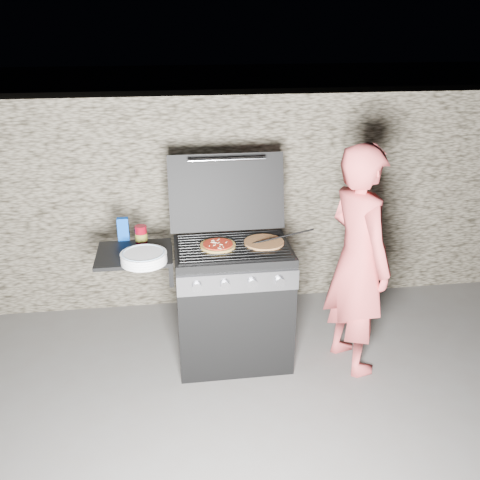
{
  "coord_description": "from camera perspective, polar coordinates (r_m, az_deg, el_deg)",
  "views": [
    {
      "loc": [
        -0.41,
        -3.34,
        2.38
      ],
      "look_at": [
        0.05,
        0.0,
        0.95
      ],
      "focal_mm": 40.0,
      "sensor_mm": 36.0,
      "label": 1
    }
  ],
  "objects": [
    {
      "name": "plate_stack",
      "position": [
        3.49,
        -10.23,
        -1.86
      ],
      "size": [
        0.39,
        0.39,
        0.07
      ],
      "primitive_type": "cylinder",
      "rotation": [
        0.0,
        0.0,
        -0.42
      ],
      "color": "white",
      "rests_on": "gas_grill"
    },
    {
      "name": "blue_carton",
      "position": [
        3.84,
        -12.36,
        1.14
      ],
      "size": [
        0.08,
        0.05,
        0.17
      ],
      "primitive_type": "cube",
      "rotation": [
        0.0,
        0.0,
        0.02
      ],
      "color": "#0743BA",
      "rests_on": "gas_grill"
    },
    {
      "name": "sauce_jar",
      "position": [
        3.78,
        -10.51,
        0.6
      ],
      "size": [
        0.09,
        0.09,
        0.13
      ],
      "primitive_type": "cylinder",
      "rotation": [
        0.0,
        0.0,
        -0.16
      ],
      "color": "maroon",
      "rests_on": "gas_grill"
    },
    {
      "name": "stone_wall",
      "position": [
        4.65,
        -2.4,
        4.41
      ],
      "size": [
        8.0,
        0.35,
        1.8
      ],
      "primitive_type": "cube",
      "color": "gray",
      "rests_on": "ground"
    },
    {
      "name": "pizza_plain",
      "position": [
        3.71,
        2.58,
        -0.24
      ],
      "size": [
        0.36,
        0.36,
        0.01
      ],
      "primitive_type": "cylinder",
      "rotation": [
        0.0,
        0.0,
        0.39
      ],
      "color": "tan",
      "rests_on": "gas_grill"
    },
    {
      "name": "gas_grill",
      "position": [
        3.86,
        -4.45,
        -7.02
      ],
      "size": [
        1.34,
        0.79,
        0.91
      ],
      "primitive_type": null,
      "color": "black",
      "rests_on": "ground"
    },
    {
      "name": "ground",
      "position": [
        4.12,
        -0.7,
        -12.29
      ],
      "size": [
        50.0,
        50.0,
        0.0
      ],
      "primitive_type": "plane",
      "color": "#58534F"
    },
    {
      "name": "person",
      "position": [
        3.75,
        12.46,
        -2.15
      ],
      "size": [
        0.53,
        0.68,
        1.64
      ],
      "primitive_type": "imported",
      "rotation": [
        0.0,
        0.0,
        1.83
      ],
      "color": "#E35152",
      "rests_on": "ground"
    },
    {
      "name": "tongs",
      "position": [
        3.71,
        4.38,
        0.36
      ],
      "size": [
        0.47,
        0.03,
        0.09
      ],
      "primitive_type": "cylinder",
      "rotation": [
        0.0,
        1.4,
        0.04
      ],
      "color": "black",
      "rests_on": "gas_grill"
    },
    {
      "name": "pizza_topped",
      "position": [
        3.65,
        -2.38,
        -0.53
      ],
      "size": [
        0.32,
        0.32,
        0.03
      ],
      "primitive_type": null,
      "rotation": [
        0.0,
        0.0,
        -0.43
      ],
      "color": "gold",
      "rests_on": "gas_grill"
    }
  ]
}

